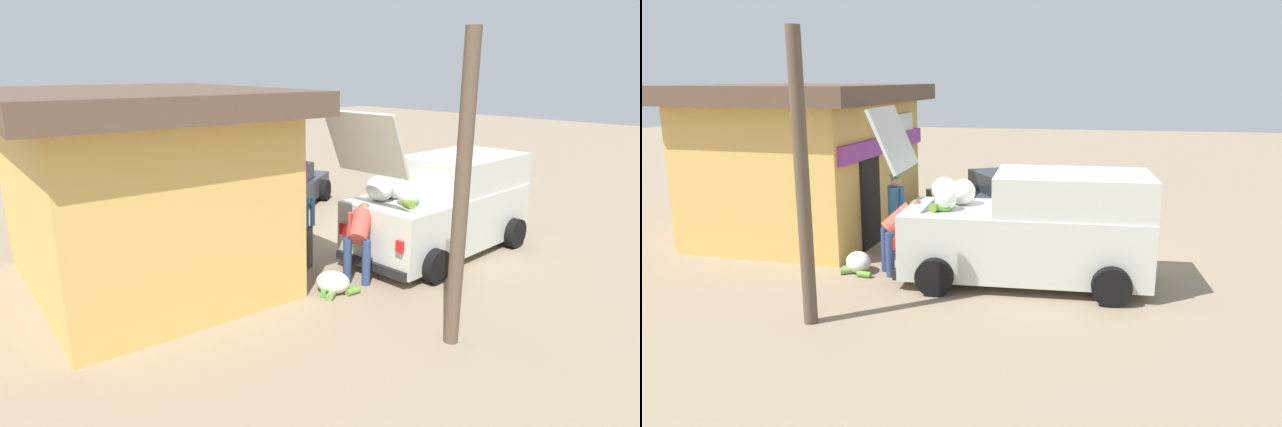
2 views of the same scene
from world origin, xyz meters
TOP-DOWN VIEW (x-y plane):
  - ground_plane at (0.00, 0.00)m, footprint 60.00×60.00m
  - storefront_bar at (0.65, 5.17)m, footprint 5.71×4.69m
  - delivery_van at (-1.85, -0.13)m, footprint 2.21×4.70m
  - parked_sedan at (3.00, 0.65)m, footprint 3.78×4.60m
  - vendor_standing at (-0.66, 2.71)m, footprint 0.48×0.48m
  - customer_bending at (-1.85, 2.31)m, footprint 0.72×0.75m
  - unloaded_banana_pile at (-1.98, 3.06)m, footprint 0.73×0.69m
  - paint_bucket at (3.43, 2.21)m, footprint 0.27×0.27m
  - utility_pole at (-4.27, 2.91)m, footprint 0.20×0.20m

SIDE VIEW (x-z plane):
  - ground_plane at x=0.00m, z-range 0.00..0.00m
  - paint_bucket at x=3.43m, z-range 0.00..0.32m
  - unloaded_banana_pile at x=-1.98m, z-range -0.01..0.37m
  - parked_sedan at x=3.00m, z-range -0.03..1.16m
  - customer_bending at x=-1.85m, z-range 0.16..1.51m
  - vendor_standing at x=-0.66m, z-range 0.12..1.75m
  - delivery_van at x=-1.85m, z-range -0.54..2.48m
  - storefront_bar at x=0.65m, z-range 0.06..3.42m
  - utility_pole at x=-4.27m, z-range 0.00..4.18m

